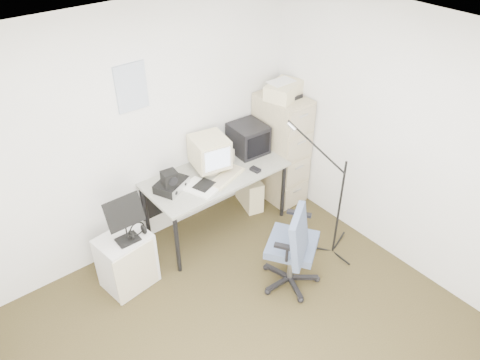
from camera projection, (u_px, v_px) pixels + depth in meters
floor at (259, 343)px, 4.03m from camera, size 3.60×3.60×0.01m
ceiling at (270, 64)px, 2.59m from camera, size 3.60×3.60×0.01m
wall_back at (140, 135)px, 4.46m from camera, size 3.60×0.02×2.50m
wall_right at (413, 150)px, 4.23m from camera, size 0.02×3.60×2.50m
wall_calendar at (131, 87)px, 4.16m from camera, size 0.30×0.02×0.44m
filing_cabinet at (281, 149)px, 5.41m from camera, size 0.40×0.60×1.30m
printer at (284, 90)px, 4.99m from camera, size 0.48×0.40×0.16m
desk at (217, 201)px, 5.07m from camera, size 1.50×0.70×0.73m
crt_monitor at (210, 154)px, 4.80m from camera, size 0.41×0.42×0.38m
crt_tv at (248, 138)px, 5.13m from camera, size 0.38×0.40×0.32m
desk_speaker at (229, 155)px, 5.00m from camera, size 0.09×0.09×0.15m
keyboard at (227, 177)px, 4.78m from camera, size 0.48×0.29×0.02m
mouse at (255, 170)px, 4.88m from camera, size 0.08×0.12×0.03m
radio_receiver at (171, 185)px, 4.61m from camera, size 0.39×0.34×0.09m
radio_speaker at (170, 178)px, 4.50m from camera, size 0.16×0.15×0.14m
papers at (201, 188)px, 4.63m from camera, size 0.34×0.40×0.02m
pc_tower at (249, 191)px, 5.50m from camera, size 0.29×0.45×0.39m
office_chair at (292, 243)px, 4.31m from camera, size 0.81×0.81×1.01m
side_cart at (127, 261)px, 4.43m from camera, size 0.51×0.43×0.58m
music_stand at (124, 219)px, 4.10m from camera, size 0.34×0.19×0.49m
headphones at (138, 231)px, 4.27m from camera, size 0.19×0.19×0.03m
mic_stand at (341, 195)px, 4.54m from camera, size 0.03×0.03×1.47m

